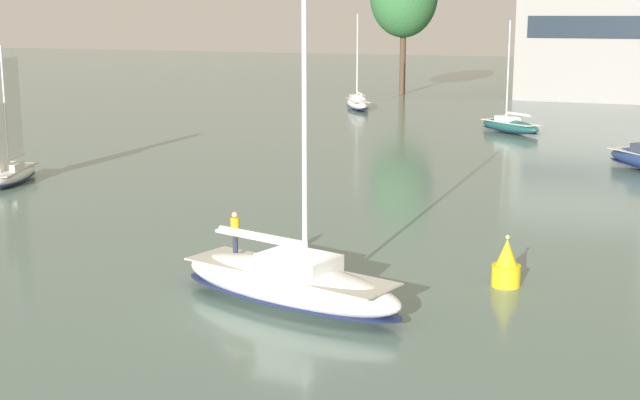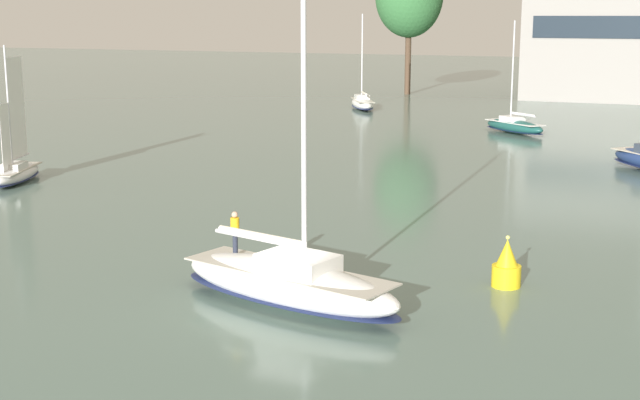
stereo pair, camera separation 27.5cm
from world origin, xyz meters
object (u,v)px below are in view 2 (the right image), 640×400
object	(u,v)px
channel_buoy	(507,266)
sailboat_moored_near_marina	(16,171)
sailboat_main	(288,281)
sailboat_moored_far_slip	(362,103)
sailboat_moored_outer_mooring	(514,126)

from	to	relation	value
channel_buoy	sailboat_moored_near_marina	bearing A→B (deg)	163.22
sailboat_main	sailboat_moored_far_slip	bearing A→B (deg)	108.07
sailboat_moored_outer_mooring	channel_buoy	size ratio (longest dim) A/B	4.83
sailboat_moored_near_marina	sailboat_main	bearing A→B (deg)	-30.36
sailboat_main	sailboat_moored_far_slip	xyz separation A→B (m)	(-21.45, 65.74, -0.19)
sailboat_moored_near_marina	sailboat_moored_outer_mooring	size ratio (longest dim) A/B	0.87
sailboat_main	sailboat_moored_near_marina	bearing A→B (deg)	149.64
sailboat_moored_near_marina	sailboat_moored_outer_mooring	bearing A→B (deg)	56.06
sailboat_moored_far_slip	channel_buoy	distance (m)	66.70
sailboat_moored_far_slip	sailboat_moored_outer_mooring	world-z (taller)	sailboat_moored_far_slip
sailboat_main	sailboat_moored_outer_mooring	world-z (taller)	sailboat_main
sailboat_moored_far_slip	channel_buoy	xyz separation A→B (m)	(28.34, -60.38, 0.10)
sailboat_main	sailboat_moored_outer_mooring	xyz separation A→B (m)	(-1.72, 51.69, -0.23)
sailboat_main	sailboat_moored_far_slip	world-z (taller)	sailboat_main
channel_buoy	sailboat_main	bearing A→B (deg)	-142.10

